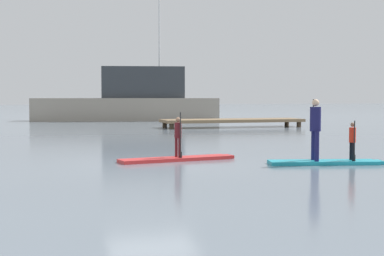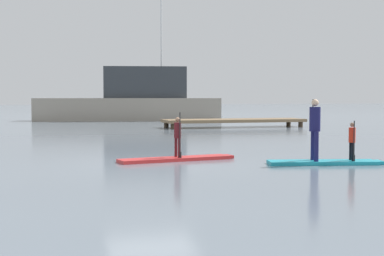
% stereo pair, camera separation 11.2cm
% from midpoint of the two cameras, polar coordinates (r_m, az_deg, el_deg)
% --- Properties ---
extents(ground_plane, '(240.00, 240.00, 0.00)m').
position_cam_midpoint_polar(ground_plane, '(16.20, -4.20, -3.55)').
color(ground_plane, slate).
extents(paddleboard_near, '(3.62, 1.23, 0.10)m').
position_cam_midpoint_polar(paddleboard_near, '(16.85, -1.63, -3.11)').
color(paddleboard_near, red).
rests_on(paddleboard_near, ground).
extents(paddler_child_solo, '(0.24, 0.41, 1.34)m').
position_cam_midpoint_polar(paddler_child_solo, '(16.79, -1.59, -0.67)').
color(paddler_child_solo, '#4C1419').
rests_on(paddler_child_solo, paddleboard_near).
extents(paddleboard_far, '(3.25, 1.37, 0.10)m').
position_cam_midpoint_polar(paddleboard_far, '(16.39, 13.02, -3.37)').
color(paddleboard_far, '#1E9EB2').
rests_on(paddleboard_far, ground).
extents(paddler_adult, '(0.36, 0.53, 1.72)m').
position_cam_midpoint_polar(paddler_adult, '(16.23, 12.04, 0.26)').
color(paddler_adult, '#19194C').
rests_on(paddler_adult, paddleboard_far).
extents(paddler_child_front, '(0.22, 0.38, 1.12)m').
position_cam_midpoint_polar(paddler_child_front, '(16.55, 15.57, -1.09)').
color(paddler_child_front, black).
rests_on(paddler_child_front, paddleboard_far).
extents(fishing_boat_white_large, '(14.71, 5.77, 11.32)m').
position_cam_midpoint_polar(fishing_boat_white_large, '(45.15, -6.13, 2.72)').
color(fishing_boat_white_large, '#9E9384').
rests_on(fishing_boat_white_large, ground).
extents(floating_dock, '(8.73, 2.31, 0.51)m').
position_cam_midpoint_polar(floating_dock, '(35.02, 3.97, 0.74)').
color(floating_dock, '#846B4C').
rests_on(floating_dock, ground).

